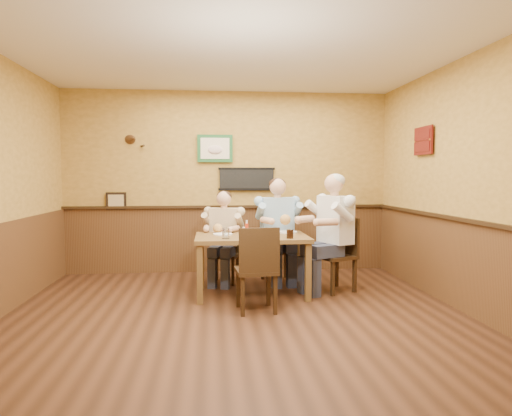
{
  "coord_description": "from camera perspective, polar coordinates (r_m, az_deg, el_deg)",
  "views": [
    {
      "loc": [
        -0.27,
        -4.62,
        1.49
      ],
      "look_at": [
        0.29,
        0.99,
        1.1
      ],
      "focal_mm": 32.0,
      "sensor_mm": 36.0,
      "label": 1
    }
  ],
  "objects": [
    {
      "name": "room",
      "position": [
        4.81,
        -0.89,
        6.3
      ],
      "size": [
        5.02,
        5.03,
        2.81
      ],
      "color": "#331C0F",
      "rests_on": "ground"
    },
    {
      "name": "dining_table",
      "position": [
        5.74,
        -0.55,
        -4.37
      ],
      "size": [
        1.4,
        0.9,
        0.75
      ],
      "color": "brown",
      "rests_on": "ground"
    },
    {
      "name": "chair_back_left",
      "position": [
        6.43,
        -3.95,
        -5.76
      ],
      "size": [
        0.46,
        0.46,
        0.81
      ],
      "primitive_type": null,
      "rotation": [
        0.0,
        0.0,
        -0.26
      ],
      "color": "#332110",
      "rests_on": "ground"
    },
    {
      "name": "chair_back_right",
      "position": [
        6.5,
        2.64,
        -5.15
      ],
      "size": [
        0.47,
        0.47,
        0.92
      ],
      "primitive_type": null,
      "rotation": [
        0.0,
        0.0,
        0.1
      ],
      "color": "#332110",
      "rests_on": "ground"
    },
    {
      "name": "chair_right_end",
      "position": [
        6.03,
        9.84,
        -5.75
      ],
      "size": [
        0.58,
        0.58,
        0.96
      ],
      "primitive_type": null,
      "rotation": [
        0.0,
        0.0,
        -1.15
      ],
      "color": "#332110",
      "rests_on": "ground"
    },
    {
      "name": "chair_near_side",
      "position": [
        5.08,
        0.01,
        -7.57
      ],
      "size": [
        0.47,
        0.47,
        0.95
      ],
      "primitive_type": null,
      "rotation": [
        0.0,
        0.0,
        3.22
      ],
      "color": "#332110",
      "rests_on": "ground"
    },
    {
      "name": "diner_tan_shirt",
      "position": [
        6.4,
        -3.96,
        -4.23
      ],
      "size": [
        0.65,
        0.65,
        1.16
      ],
      "primitive_type": null,
      "rotation": [
        0.0,
        0.0,
        -0.26
      ],
      "color": "beige",
      "rests_on": "ground"
    },
    {
      "name": "diner_blue_polo",
      "position": [
        6.47,
        2.65,
        -3.43
      ],
      "size": [
        0.66,
        0.66,
        1.32
      ],
      "primitive_type": null,
      "rotation": [
        0.0,
        0.0,
        0.1
      ],
      "color": "#8BB1D1",
      "rests_on": "ground"
    },
    {
      "name": "diner_white_elder",
      "position": [
        6.0,
        9.86,
        -3.82
      ],
      "size": [
        0.83,
        0.83,
        1.37
      ],
      "primitive_type": null,
      "rotation": [
        0.0,
        0.0,
        -1.15
      ],
      "color": "silver",
      "rests_on": "ground"
    },
    {
      "name": "water_glass_left",
      "position": [
        5.45,
        -3.8,
        -3.17
      ],
      "size": [
        0.11,
        0.11,
        0.13
      ],
      "primitive_type": "cylinder",
      "rotation": [
        0.0,
        0.0,
        -0.28
      ],
      "color": "silver",
      "rests_on": "dining_table"
    },
    {
      "name": "water_glass_mid",
      "position": [
        5.52,
        1.47,
        -3.17
      ],
      "size": [
        0.09,
        0.09,
        0.11
      ],
      "primitive_type": "cylinder",
      "rotation": [
        0.0,
        0.0,
        0.21
      ],
      "color": "white",
      "rests_on": "dining_table"
    },
    {
      "name": "cola_tumbler",
      "position": [
        5.48,
        4.26,
        -3.26
      ],
      "size": [
        0.11,
        0.11,
        0.11
      ],
      "primitive_type": "cylinder",
      "rotation": [
        0.0,
        0.0,
        -0.43
      ],
      "color": "black",
      "rests_on": "dining_table"
    },
    {
      "name": "hot_sauce_bottle",
      "position": [
        5.69,
        -1.17,
        -2.62
      ],
      "size": [
        0.06,
        0.06,
        0.18
      ],
      "primitive_type": "cylinder",
      "rotation": [
        0.0,
        0.0,
        0.38
      ],
      "color": "red",
      "rests_on": "dining_table"
    },
    {
      "name": "salt_shaker",
      "position": [
        5.81,
        -1.51,
        -2.88
      ],
      "size": [
        0.04,
        0.04,
        0.1
      ],
      "primitive_type": "cylinder",
      "rotation": [
        0.0,
        0.0,
        0.14
      ],
      "color": "silver",
      "rests_on": "dining_table"
    },
    {
      "name": "pepper_shaker",
      "position": [
        5.63,
        -0.61,
        -3.08
      ],
      "size": [
        0.04,
        0.04,
        0.1
      ],
      "primitive_type": "cylinder",
      "rotation": [
        0.0,
        0.0,
        0.01
      ],
      "color": "black",
      "rests_on": "dining_table"
    },
    {
      "name": "plate_far_left",
      "position": [
        5.82,
        -4.18,
        -3.28
      ],
      "size": [
        0.3,
        0.3,
        0.02
      ],
      "primitive_type": "cylinder",
      "rotation": [
        0.0,
        0.0,
        -0.24
      ],
      "color": "white",
      "rests_on": "dining_table"
    },
    {
      "name": "plate_far_right",
      "position": [
        6.03,
        3.9,
        -3.01
      ],
      "size": [
        0.31,
        0.31,
        0.02
      ],
      "primitive_type": "cylinder",
      "rotation": [
        0.0,
        0.0,
        0.19
      ],
      "color": "silver",
      "rests_on": "dining_table"
    }
  ]
}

